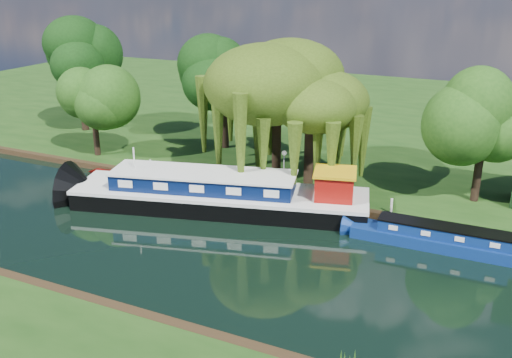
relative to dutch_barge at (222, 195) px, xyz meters
The scene contains 14 objects.
ground 5.62m from the dutch_barge, 70.14° to the right, with size 120.00×120.00×0.00m, color black.
far_bank 28.88m from the dutch_barge, 86.28° to the left, with size 120.00×52.00×0.45m, color #15360E.
dutch_barge is the anchor object (origin of this frame).
narrowboat 14.60m from the dutch_barge, ahead, with size 10.75×1.94×1.56m.
red_dinghy 11.49m from the dutch_barge, behind, with size 2.33×3.26×0.67m, color maroon.
willow_left 9.53m from the dutch_barge, 80.84° to the left, with size 8.23×8.23×9.86m.
willow_right 8.72m from the dutch_barge, 55.63° to the left, with size 6.20×6.20×7.55m.
tree_far_left 16.37m from the dutch_barge, 161.40° to the left, with size 4.61×4.61×7.42m.
tree_far_back 25.04m from the dutch_barge, 152.69° to the left, with size 5.90×5.90×9.92m.
tree_far_mid 14.32m from the dutch_barge, 117.03° to the left, with size 5.53×5.53×9.06m.
tree_far_right 18.11m from the dutch_barge, 26.66° to the left, with size 4.82×4.82×7.89m.
lamppost 5.98m from the dutch_barge, 65.91° to the left, with size 0.36×0.36×2.56m.
mooring_posts 3.49m from the dutch_barge, 66.82° to the left, with size 19.16×0.16×1.00m.
reeds_near 15.48m from the dutch_barge, 55.57° to the right, with size 33.70×1.50×1.10m.
Camera 1 is at (15.62, -26.52, 15.38)m, focal length 40.00 mm.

